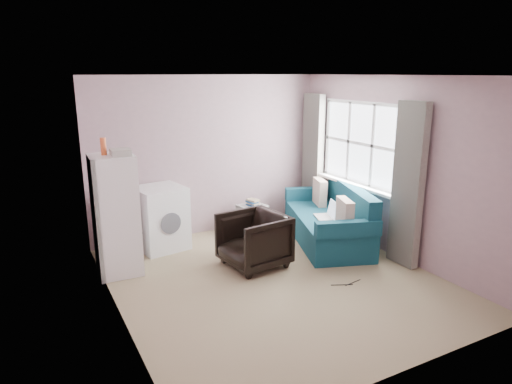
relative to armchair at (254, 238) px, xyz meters
The scene contains 8 objects.
room 1.00m from the armchair, 84.58° to the right, with size 3.84×4.24×2.54m.
armchair is the anchor object (origin of this frame).
fridge 1.80m from the armchair, 158.88° to the left, with size 0.57×0.56×1.77m.
washing_machine 1.52m from the armchair, 126.50° to the left, with size 0.75×0.75×0.93m.
side_table 1.38m from the armchair, 63.01° to the left, with size 0.46×0.46×0.54m.
sofa 1.49m from the armchair, ahead, with size 1.51×2.17×0.89m.
window_dressing 1.95m from the armchair, ahead, with size 0.17×2.62×2.18m.
floor_cables 1.35m from the armchair, 54.05° to the right, with size 0.42×0.13×0.01m.
Camera 1 is at (-2.70, -4.54, 2.53)m, focal length 32.00 mm.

